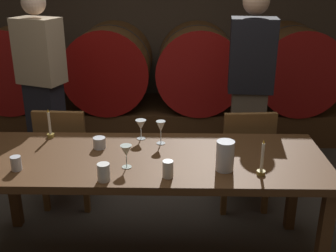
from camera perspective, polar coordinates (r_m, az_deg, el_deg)
back_wall at (r=5.32m, az=-1.60°, el=14.69°), size 6.89×0.24×2.63m
barrel_shelf at (r=5.05m, az=-1.74°, el=1.09°), size 6.20×0.90×0.36m
wine_barrel_far_left at (r=5.19m, az=-19.59°, el=7.83°), size 0.94×0.94×0.94m
wine_barrel_center_left at (r=4.92m, az=-7.83°, el=8.18°), size 0.94×0.94×0.94m
wine_barrel_center_right at (r=4.87m, az=4.09°, el=8.19°), size 0.94×0.94×0.94m
wine_barrel_far_right at (r=5.04m, az=16.55°, el=7.82°), size 0.94×0.94×0.94m
dining_table at (r=2.73m, az=-2.66°, el=-5.63°), size 2.29×0.80×0.76m
chair_left at (r=3.50m, az=-13.78°, el=-3.55°), size 0.42×0.42×0.88m
chair_right at (r=3.43m, az=10.42°, el=-3.86°), size 0.43×0.43×0.88m
guest_left at (r=3.86m, az=-16.69°, el=4.79°), size 0.44×0.36×1.73m
guest_right at (r=3.72m, az=11.11°, el=4.98°), size 0.40×0.28×1.75m
candle_left at (r=3.09m, az=-15.83°, el=-0.45°), size 0.05×0.05×0.21m
candle_right at (r=2.51m, az=12.69°, el=-5.20°), size 0.05×0.05×0.22m
pitcher at (r=2.51m, az=7.81°, el=-4.05°), size 0.11×0.11×0.19m
wine_glass_left at (r=2.53m, az=-5.74°, el=-3.49°), size 0.07×0.07×0.15m
wine_glass_center at (r=2.93m, az=-3.75°, el=0.09°), size 0.08×0.08×0.14m
wine_glass_right at (r=2.84m, az=-1.00°, el=-0.18°), size 0.06×0.06×0.17m
cup_far_left at (r=2.67m, az=-20.05°, el=-4.81°), size 0.06×0.06×0.09m
cup_center_left at (r=2.84m, az=-9.36°, el=-2.29°), size 0.08×0.08×0.08m
cup_center_right at (r=2.42m, az=-8.79°, el=-6.27°), size 0.07×0.07×0.11m
cup_far_right at (r=2.43m, az=-0.01°, el=-5.91°), size 0.06×0.06×0.10m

